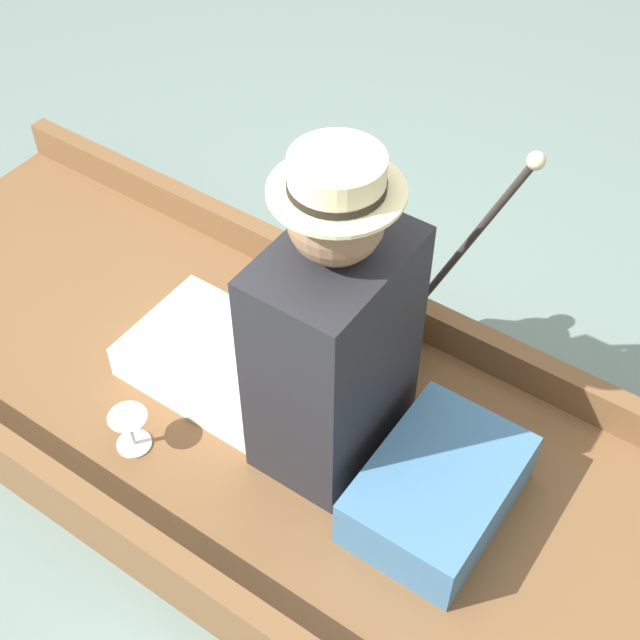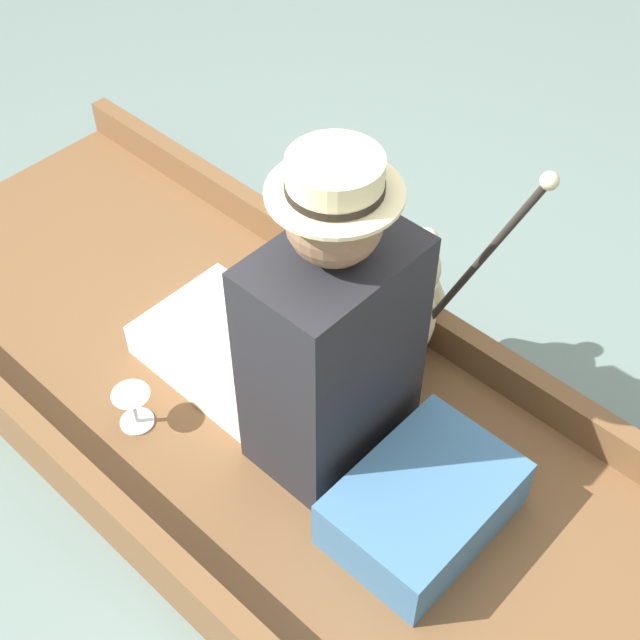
{
  "view_description": "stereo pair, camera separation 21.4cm",
  "coord_description": "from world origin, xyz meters",
  "px_view_note": "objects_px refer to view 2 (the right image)",
  "views": [
    {
      "loc": [
        -1.15,
        -0.88,
        2.12
      ],
      "look_at": [
        0.05,
        -0.05,
        0.55
      ],
      "focal_mm": 50.0,
      "sensor_mm": 36.0,
      "label": 1
    },
    {
      "loc": [
        -1.02,
        -1.05,
        2.12
      ],
      "look_at": [
        0.05,
        -0.05,
        0.55
      ],
      "focal_mm": 50.0,
      "sensor_mm": 36.0,
      "label": 2
    }
  ],
  "objects_px": {
    "walking_cane": "(481,260)",
    "seated_person": "(311,339)",
    "teddy_bear": "(406,304)",
    "wine_glass": "(132,402)"
  },
  "relations": [
    {
      "from": "teddy_bear",
      "to": "walking_cane",
      "type": "distance_m",
      "value": 0.33
    },
    {
      "from": "seated_person",
      "to": "teddy_bear",
      "type": "xyz_separation_m",
      "value": [
        0.36,
        -0.02,
        -0.14
      ]
    },
    {
      "from": "wine_glass",
      "to": "walking_cane",
      "type": "xyz_separation_m",
      "value": [
        0.73,
        -0.56,
        0.39
      ]
    },
    {
      "from": "walking_cane",
      "to": "teddy_bear",
      "type": "bearing_deg",
      "value": 100.92
    },
    {
      "from": "teddy_bear",
      "to": "seated_person",
      "type": "bearing_deg",
      "value": 176.77
    },
    {
      "from": "seated_person",
      "to": "teddy_bear",
      "type": "relative_size",
      "value": 2.06
    },
    {
      "from": "walking_cane",
      "to": "seated_person",
      "type": "bearing_deg",
      "value": 152.35
    },
    {
      "from": "wine_glass",
      "to": "walking_cane",
      "type": "bearing_deg",
      "value": -37.62
    },
    {
      "from": "teddy_bear",
      "to": "walking_cane",
      "type": "bearing_deg",
      "value": -79.08
    },
    {
      "from": "wine_glass",
      "to": "seated_person",
      "type": "bearing_deg",
      "value": -46.89
    }
  ]
}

